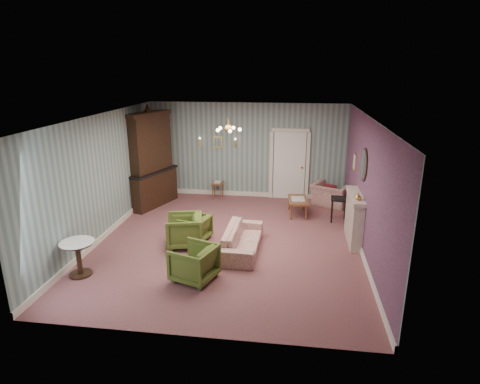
# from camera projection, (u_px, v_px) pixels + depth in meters

# --- Properties ---
(floor) EXTENTS (7.00, 7.00, 0.00)m
(floor) POSITION_uv_depth(u_px,v_px,m) (229.00, 241.00, 9.42)
(floor) COLOR #824B4E
(floor) RESTS_ON ground
(ceiling) EXTENTS (7.00, 7.00, 0.00)m
(ceiling) POSITION_uv_depth(u_px,v_px,m) (228.00, 117.00, 8.55)
(ceiling) COLOR white
(ceiling) RESTS_ON ground
(wall_back) EXTENTS (6.00, 0.00, 6.00)m
(wall_back) POSITION_uv_depth(u_px,v_px,m) (247.00, 151.00, 12.30)
(wall_back) COLOR slate
(wall_back) RESTS_ON ground
(wall_front) EXTENTS (6.00, 0.00, 6.00)m
(wall_front) POSITION_uv_depth(u_px,v_px,m) (189.00, 250.00, 5.68)
(wall_front) COLOR slate
(wall_front) RESTS_ON ground
(wall_left) EXTENTS (0.00, 7.00, 7.00)m
(wall_left) POSITION_uv_depth(u_px,v_px,m) (102.00, 177.00, 9.37)
(wall_left) COLOR slate
(wall_left) RESTS_ON ground
(wall_right) EXTENTS (0.00, 7.00, 7.00)m
(wall_right) POSITION_uv_depth(u_px,v_px,m) (367.00, 187.00, 8.60)
(wall_right) COLOR slate
(wall_right) RESTS_ON ground
(wall_right_floral) EXTENTS (0.00, 7.00, 7.00)m
(wall_right_floral) POSITION_uv_depth(u_px,v_px,m) (366.00, 187.00, 8.61)
(wall_right_floral) COLOR #A5526E
(wall_right_floral) RESTS_ON ground
(door) EXTENTS (1.12, 0.12, 2.16)m
(door) POSITION_uv_depth(u_px,v_px,m) (289.00, 164.00, 12.20)
(door) COLOR white
(door) RESTS_ON floor
(olive_chair_a) EXTENTS (0.91, 0.94, 0.77)m
(olive_chair_a) POSITION_uv_depth(u_px,v_px,m) (194.00, 261.00, 7.64)
(olive_chair_a) COLOR #4D5E21
(olive_chair_a) RESTS_ON floor
(olive_chair_b) EXTENTS (0.89, 0.93, 0.81)m
(olive_chair_b) POSITION_uv_depth(u_px,v_px,m) (184.00, 229.00, 9.10)
(olive_chair_b) COLOR #4D5E21
(olive_chair_b) RESTS_ON floor
(olive_chair_c) EXTENTS (0.73, 0.76, 0.66)m
(olive_chair_c) POSITION_uv_depth(u_px,v_px,m) (195.00, 227.00, 9.42)
(olive_chair_c) COLOR #4D5E21
(olive_chair_c) RESTS_ON floor
(sofa_chintz) EXTENTS (0.59, 1.86, 0.72)m
(sofa_chintz) POSITION_uv_depth(u_px,v_px,m) (242.00, 236.00, 8.85)
(sofa_chintz) COLOR #923B43
(sofa_chintz) RESTS_ON floor
(wingback_chair) EXTENTS (1.19, 1.03, 0.88)m
(wingback_chair) POSITION_uv_depth(u_px,v_px,m) (331.00, 191.00, 11.76)
(wingback_chair) COLOR #923B43
(wingback_chair) RESTS_ON floor
(dresser) EXTENTS (1.16, 1.83, 2.89)m
(dresser) POSITION_uv_depth(u_px,v_px,m) (150.00, 157.00, 11.48)
(dresser) COLOR black
(dresser) RESTS_ON floor
(fireplace) EXTENTS (0.30, 1.40, 1.16)m
(fireplace) POSITION_uv_depth(u_px,v_px,m) (354.00, 218.00, 9.26)
(fireplace) COLOR beige
(fireplace) RESTS_ON floor
(mantel_vase) EXTENTS (0.15, 0.15, 0.15)m
(mantel_vase) POSITION_uv_depth(u_px,v_px,m) (358.00, 197.00, 8.69)
(mantel_vase) COLOR gold
(mantel_vase) RESTS_ON fireplace
(oval_mirror) EXTENTS (0.04, 0.76, 0.84)m
(oval_mirror) POSITION_uv_depth(u_px,v_px,m) (364.00, 165.00, 8.87)
(oval_mirror) COLOR white
(oval_mirror) RESTS_ON wall_right
(framed_print) EXTENTS (0.04, 0.34, 0.42)m
(framed_print) POSITION_uv_depth(u_px,v_px,m) (355.00, 162.00, 10.22)
(framed_print) COLOR gold
(framed_print) RESTS_ON wall_right
(coffee_table) EXTENTS (0.57, 0.94, 0.47)m
(coffee_table) POSITION_uv_depth(u_px,v_px,m) (298.00, 207.00, 11.04)
(coffee_table) COLOR brown
(coffee_table) RESTS_ON floor
(side_table_black) EXTENTS (0.46, 0.46, 0.64)m
(side_table_black) POSITION_uv_depth(u_px,v_px,m) (339.00, 210.00, 10.56)
(side_table_black) COLOR black
(side_table_black) RESTS_ON floor
(pedestal_table) EXTENTS (0.84, 0.84, 0.71)m
(pedestal_table) POSITION_uv_depth(u_px,v_px,m) (79.00, 258.00, 7.81)
(pedestal_table) COLOR black
(pedestal_table) RESTS_ON floor
(nesting_table) EXTENTS (0.34, 0.43, 0.55)m
(nesting_table) POSITION_uv_depth(u_px,v_px,m) (218.00, 190.00, 12.43)
(nesting_table) COLOR brown
(nesting_table) RESTS_ON floor
(gilt_mirror_back) EXTENTS (0.28, 0.06, 0.36)m
(gilt_mirror_back) POSITION_uv_depth(u_px,v_px,m) (218.00, 142.00, 12.30)
(gilt_mirror_back) COLOR gold
(gilt_mirror_back) RESTS_ON wall_back
(sconce_left) EXTENTS (0.16, 0.12, 0.30)m
(sconce_left) POSITION_uv_depth(u_px,v_px,m) (200.00, 142.00, 12.35)
(sconce_left) COLOR gold
(sconce_left) RESTS_ON wall_back
(sconce_right) EXTENTS (0.16, 0.12, 0.30)m
(sconce_right) POSITION_uv_depth(u_px,v_px,m) (236.00, 143.00, 12.21)
(sconce_right) COLOR gold
(sconce_right) RESTS_ON wall_back
(chandelier) EXTENTS (0.56, 0.56, 0.36)m
(chandelier) POSITION_uv_depth(u_px,v_px,m) (228.00, 129.00, 8.63)
(chandelier) COLOR gold
(chandelier) RESTS_ON ceiling
(burgundy_cushion) EXTENTS (0.41, 0.28, 0.39)m
(burgundy_cushion) POSITION_uv_depth(u_px,v_px,m) (330.00, 191.00, 11.61)
(burgundy_cushion) COLOR maroon
(burgundy_cushion) RESTS_ON wingback_chair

